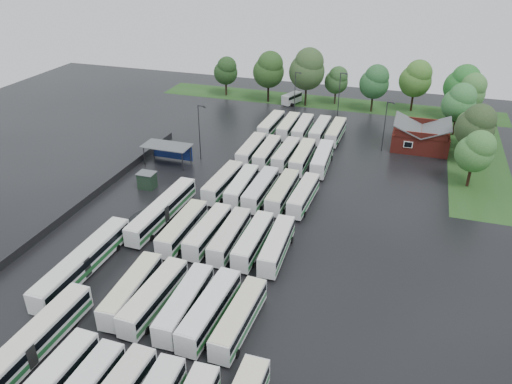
% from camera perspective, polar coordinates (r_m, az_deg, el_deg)
% --- Properties ---
extents(ground, '(160.00, 160.00, 0.00)m').
position_cam_1_polar(ground, '(64.41, -5.04, -6.45)').
color(ground, black).
rests_on(ground, ground).
extents(brick_building, '(10.07, 8.60, 5.39)m').
position_cam_1_polar(brick_building, '(97.67, 18.27, 5.81)').
color(brick_building, maroon).
rests_on(brick_building, ground).
extents(wash_shed, '(8.20, 4.20, 3.58)m').
position_cam_1_polar(wash_shed, '(87.28, -10.03, 5.03)').
color(wash_shed, '#2D2D30').
rests_on(wash_shed, ground).
extents(utility_hut, '(2.70, 2.20, 2.62)m').
position_cam_1_polar(utility_hut, '(80.06, -12.35, 1.33)').
color(utility_hut, black).
rests_on(utility_hut, ground).
extents(grass_strip_north, '(80.00, 10.00, 0.01)m').
position_cam_1_polar(grass_strip_north, '(120.72, 7.92, 10.11)').
color(grass_strip_north, '#204617').
rests_on(grass_strip_north, ground).
extents(grass_strip_east, '(10.00, 50.00, 0.01)m').
position_cam_1_polar(grass_strip_east, '(99.10, 23.85, 3.94)').
color(grass_strip_east, '#204617').
rests_on(grass_strip_east, ground).
extents(west_fence, '(0.10, 50.00, 1.20)m').
position_cam_1_polar(west_fence, '(80.06, -17.63, 0.03)').
color(west_fence, '#2D2D30').
rests_on(west_fence, ground).
extents(bus_r1c0, '(2.78, 10.89, 3.01)m').
position_cam_1_polar(bus_r1c0, '(56.55, -14.01, -10.77)').
color(bus_r1c0, silver).
rests_on(bus_r1c0, ground).
extents(bus_r1c1, '(2.76, 11.07, 3.06)m').
position_cam_1_polar(bus_r1c1, '(55.08, -11.56, -11.61)').
color(bus_r1c1, silver).
rests_on(bus_r1c1, ground).
extents(bus_r1c2, '(2.58, 10.91, 3.02)m').
position_cam_1_polar(bus_r1c2, '(53.71, -8.15, -12.47)').
color(bus_r1c2, silver).
rests_on(bus_r1c2, ground).
extents(bus_r1c3, '(2.79, 11.22, 3.10)m').
position_cam_1_polar(bus_r1c3, '(52.59, -5.29, -13.24)').
color(bus_r1c3, silver).
rests_on(bus_r1c3, ground).
extents(bus_r1c4, '(2.58, 10.66, 2.95)m').
position_cam_1_polar(bus_r1c4, '(51.60, -1.92, -14.19)').
color(bus_r1c4, silver).
rests_on(bus_r1c4, ground).
extents(bus_r2c0, '(2.38, 11.11, 3.09)m').
position_cam_1_polar(bus_r2c0, '(65.84, -8.39, -4.07)').
color(bus_r2c0, silver).
rests_on(bus_r2c0, ground).
extents(bus_r2c1, '(2.53, 10.79, 2.99)m').
position_cam_1_polar(bus_r2c1, '(64.89, -5.49, -4.46)').
color(bus_r2c1, silver).
rests_on(bus_r2c1, ground).
extents(bus_r2c2, '(2.47, 10.76, 2.98)m').
position_cam_1_polar(bus_r2c2, '(63.72, -3.01, -5.02)').
color(bus_r2c2, silver).
rests_on(bus_r2c2, ground).
extents(bus_r2c3, '(2.29, 10.72, 2.98)m').
position_cam_1_polar(bus_r2c3, '(62.78, -0.31, -5.53)').
color(bus_r2c3, silver).
rests_on(bus_r2c3, ground).
extents(bus_r2c4, '(2.67, 10.79, 2.98)m').
position_cam_1_polar(bus_r2c4, '(61.95, 2.41, -6.07)').
color(bus_r2c4, silver).
rests_on(bus_r2c4, ground).
extents(bus_r3c0, '(2.75, 11.12, 3.07)m').
position_cam_1_polar(bus_r3c0, '(76.93, -3.79, 1.13)').
color(bus_r3c0, silver).
rests_on(bus_r3c0, ground).
extents(bus_r3c1, '(2.58, 10.79, 2.99)m').
position_cam_1_polar(bus_r3c1, '(75.80, -1.62, 0.71)').
color(bus_r3c1, silver).
rests_on(bus_r3c1, ground).
extents(bus_r3c2, '(2.54, 11.15, 3.09)m').
position_cam_1_polar(bus_r3c2, '(74.71, 0.55, 0.34)').
color(bus_r3c2, silver).
rests_on(bus_r3c2, ground).
extents(bus_r3c3, '(2.46, 11.02, 3.06)m').
position_cam_1_polar(bus_r3c3, '(74.06, 3.06, 0.03)').
color(bus_r3c3, silver).
rests_on(bus_r3c3, ground).
extents(bus_r3c4, '(2.62, 10.68, 2.95)m').
position_cam_1_polar(bus_r3c4, '(73.51, 5.45, -0.35)').
color(bus_r3c4, silver).
rests_on(bus_r3c4, ground).
extents(bus_r4c0, '(2.42, 10.91, 3.03)m').
position_cam_1_polar(bus_r4c0, '(88.49, -0.55, 4.86)').
color(bus_r4c0, silver).
rests_on(bus_r4c0, ground).
extents(bus_r4c1, '(2.40, 10.69, 2.97)m').
position_cam_1_polar(bus_r4c1, '(87.53, 1.29, 4.57)').
color(bus_r4c1, silver).
rests_on(bus_r4c1, ground).
extents(bus_r4c2, '(2.47, 10.63, 2.95)m').
position_cam_1_polar(bus_r4c2, '(86.99, 3.44, 4.36)').
color(bus_r4c2, silver).
rests_on(bus_r4c2, ground).
extents(bus_r4c3, '(2.54, 11.16, 3.10)m').
position_cam_1_polar(bus_r4c3, '(85.86, 5.34, 4.02)').
color(bus_r4c3, silver).
rests_on(bus_r4c3, ground).
extents(bus_r4c4, '(2.82, 11.26, 3.11)m').
position_cam_1_polar(bus_r4c4, '(85.55, 7.56, 3.81)').
color(bus_r4c4, silver).
rests_on(bus_r4c4, ground).
extents(bus_r5c0, '(2.58, 11.03, 3.06)m').
position_cam_1_polar(bus_r5c0, '(100.34, 1.76, 7.69)').
color(bus_r5c0, silver).
rests_on(bus_r5c0, ground).
extents(bus_r5c1, '(2.32, 10.60, 2.95)m').
position_cam_1_polar(bus_r5c1, '(99.91, 3.73, 7.52)').
color(bus_r5c1, silver).
rests_on(bus_r5c1, ground).
extents(bus_r5c2, '(2.56, 10.84, 3.00)m').
position_cam_1_polar(bus_r5c2, '(98.95, 5.36, 7.27)').
color(bus_r5c2, silver).
rests_on(bus_r5c2, ground).
extents(bus_r5c3, '(2.39, 10.77, 2.99)m').
position_cam_1_polar(bus_r5c3, '(98.37, 7.32, 7.03)').
color(bus_r5c3, silver).
rests_on(bus_r5c3, ground).
extents(bus_r5c4, '(2.44, 10.65, 2.95)m').
position_cam_1_polar(bus_r5c4, '(98.00, 9.09, 6.81)').
color(bus_r5c4, silver).
rests_on(bus_r5c4, ground).
extents(artic_bus_west_a, '(2.65, 16.45, 3.04)m').
position_cam_1_polar(artic_bus_west_a, '(53.01, -24.60, -15.87)').
color(artic_bus_west_a, silver).
rests_on(artic_bus_west_a, ground).
extents(artic_bus_west_b, '(2.76, 16.15, 2.99)m').
position_cam_1_polar(artic_bus_west_b, '(70.50, -10.64, -2.01)').
color(artic_bus_west_b, silver).
rests_on(artic_bus_west_b, ground).
extents(artic_bus_west_c, '(2.44, 16.65, 3.09)m').
position_cam_1_polar(artic_bus_west_c, '(62.28, -19.12, -7.53)').
color(artic_bus_west_c, silver).
rests_on(artic_bus_west_c, ground).
extents(minibus, '(3.88, 5.84, 2.39)m').
position_cam_1_polar(minibus, '(118.69, 4.10, 10.66)').
color(minibus, silver).
rests_on(minibus, ground).
extents(tree_north_0, '(5.77, 5.77, 9.55)m').
position_cam_1_polar(tree_north_0, '(123.61, -3.44, 13.69)').
color(tree_north_0, '#302017').
rests_on(tree_north_0, ground).
extents(tree_north_1, '(7.22, 7.22, 11.96)m').
position_cam_1_polar(tree_north_1, '(118.10, 1.50, 13.84)').
color(tree_north_1, black).
rests_on(tree_north_1, ground).
extents(tree_north_2, '(8.06, 8.06, 13.34)m').
position_cam_1_polar(tree_north_2, '(115.51, 5.91, 13.84)').
color(tree_north_2, black).
rests_on(tree_north_2, ground).
extents(tree_north_3, '(5.38, 5.38, 8.92)m').
position_cam_1_polar(tree_north_3, '(118.23, 9.23, 12.53)').
color(tree_north_3, '#2F2219').
rests_on(tree_north_3, ground).
extents(tree_north_4, '(6.42, 6.42, 10.64)m').
position_cam_1_polar(tree_north_4, '(114.22, 13.45, 12.18)').
color(tree_north_4, black).
rests_on(tree_north_4, ground).
extents(tree_north_5, '(6.97, 6.97, 11.55)m').
position_cam_1_polar(tree_north_5, '(116.86, 17.86, 12.27)').
color(tree_north_5, black).
rests_on(tree_north_5, ground).
extents(tree_north_6, '(7.19, 7.19, 11.91)m').
position_cam_1_polar(tree_north_6, '(114.43, 22.55, 11.30)').
color(tree_north_6, black).
rests_on(tree_north_6, ground).
extents(tree_east_0, '(5.76, 5.75, 9.53)m').
position_cam_1_polar(tree_east_0, '(83.68, 23.86, 4.32)').
color(tree_east_0, black).
rests_on(tree_east_0, ground).
extents(tree_east_1, '(6.53, 6.53, 10.81)m').
position_cam_1_polar(tree_east_1, '(92.31, 23.88, 6.95)').
color(tree_east_1, '#392A1D').
rests_on(tree_east_1, ground).
extents(tree_east_2, '(4.92, 4.90, 8.12)m').
position_cam_1_polar(tree_east_2, '(99.41, 23.40, 7.36)').
color(tree_east_2, black).
rests_on(tree_east_2, ground).
extents(tree_east_3, '(6.39, 6.39, 10.58)m').
position_cam_1_polar(tree_east_3, '(104.95, 22.27, 9.50)').
color(tree_east_3, black).
rests_on(tree_east_3, ground).
extents(tree_east_4, '(6.55, 6.55, 10.84)m').
position_cam_1_polar(tree_east_4, '(112.72, 23.28, 10.57)').
color(tree_east_4, black).
rests_on(tree_east_4, ground).
extents(lamp_post_ne, '(1.45, 0.28, 9.40)m').
position_cam_1_polar(lamp_post_ne, '(93.08, 14.59, 7.64)').
color(lamp_post_ne, '#2D2D30').
rests_on(lamp_post_ne, ground).
extents(lamp_post_nw, '(1.54, 0.30, 9.98)m').
position_cam_1_polar(lamp_post_nw, '(87.10, -6.43, 7.22)').
color(lamp_post_nw, '#2D2D30').
rests_on(lamp_post_nw, ground).
extents(lamp_post_back_w, '(1.43, 0.28, 9.27)m').
position_cam_1_polar(lamp_post_back_w, '(110.55, 4.53, 11.55)').
color(lamp_post_back_w, '#2D2D30').
rests_on(lamp_post_back_w, ground).
extents(lamp_post_back_e, '(1.57, 0.31, 10.19)m').
position_cam_1_polar(lamp_post_back_e, '(107.66, 9.56, 11.11)').
color(lamp_post_back_e, '#2D2D30').
rests_on(lamp_post_back_e, ground).
extents(puddle_0, '(4.17, 4.17, 0.01)m').
position_cam_1_polar(puddle_0, '(49.71, -15.27, -20.13)').
color(puddle_0, black).
rests_on(puddle_0, ground).
extents(puddle_2, '(7.71, 7.71, 0.01)m').
position_cam_1_polar(puddle_2, '(71.43, -11.46, -3.21)').
color(puddle_2, black).
rests_on(puddle_2, ground).
extents(puddle_3, '(3.10, 3.10, 0.01)m').
position_cam_1_polar(puddle_3, '(62.00, -2.78, -7.89)').
color(puddle_3, black).
rests_on(puddle_3, ground).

